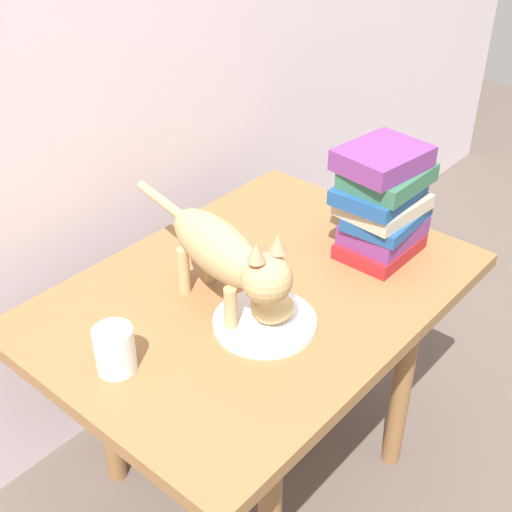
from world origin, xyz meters
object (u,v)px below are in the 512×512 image
Objects in this scene: cat at (226,254)px; candle_jar at (115,352)px; plate at (265,322)px; book_stack at (383,201)px; bread_roll at (274,309)px; side_table at (256,315)px.

cat is 0.26m from candle_jar.
book_stack reaches higher than plate.
cat reaches higher than plate.
book_stack is 2.87× the size of candle_jar.
candle_jar is (-0.26, 0.12, 0.03)m from plate.
candle_jar is at bearing 171.17° from cat.
candle_jar is (-0.27, 0.13, -0.00)m from bread_roll.
bread_roll is at bearing 178.48° from book_stack.
book_stack is at bearing -1.52° from bread_roll.
side_table is at bearing 48.95° from plate.
book_stack is (0.28, -0.11, 0.19)m from side_table.
book_stack is (0.36, -0.02, 0.12)m from plate.
cat is at bearing -176.42° from side_table.
bread_roll is 0.94× the size of candle_jar.
side_table is 10.35× the size of candle_jar.
candle_jar reaches higher than side_table.
candle_jar is (-0.61, 0.14, -0.09)m from book_stack.
book_stack reaches higher than candle_jar.
side_table is 0.22m from cat.
plate reaches higher than side_table.
side_table is 0.36m from book_stack.
plate is 0.80× the size of book_stack.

